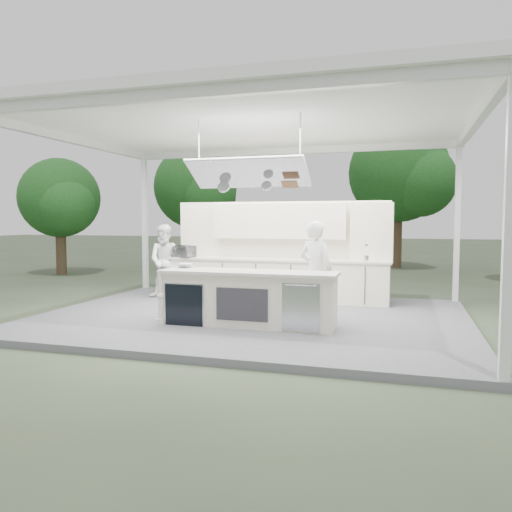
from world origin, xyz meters
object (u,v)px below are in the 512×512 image
(back_counter, at_px, (277,279))
(demo_island, at_px, (247,298))
(head_chef, at_px, (316,271))
(sous_chef, at_px, (166,261))

(back_counter, bearing_deg, demo_island, -86.37)
(back_counter, relative_size, head_chef, 2.81)
(demo_island, distance_m, head_chef, 1.38)
(demo_island, distance_m, sous_chef, 3.73)
(demo_island, relative_size, head_chef, 1.72)
(sous_chef, bearing_deg, back_counter, -7.19)
(sous_chef, bearing_deg, head_chef, -38.90)
(back_counter, xyz_separation_m, sous_chef, (-2.60, -0.35, 0.38))
(demo_island, distance_m, back_counter, 2.82)
(back_counter, bearing_deg, sous_chef, -172.33)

